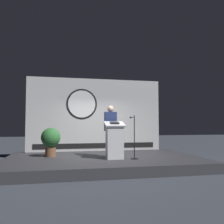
{
  "coord_description": "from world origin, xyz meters",
  "views": [
    {
      "loc": [
        -1.3,
        -7.74,
        1.4
      ],
      "look_at": [
        0.29,
        -0.11,
        1.82
      ],
      "focal_mm": 36.95,
      "sensor_mm": 36.0,
      "label": 1
    }
  ],
  "objects_px": {
    "speaker_person": "(110,130)",
    "potted_plant": "(51,139)",
    "podium": "(115,141)",
    "microphone_stand": "(134,143)"
  },
  "relations": [
    {
      "from": "podium",
      "to": "microphone_stand",
      "type": "relative_size",
      "value": 0.87
    },
    {
      "from": "speaker_person",
      "to": "potted_plant",
      "type": "xyz_separation_m",
      "value": [
        -1.99,
        0.45,
        -0.3
      ]
    },
    {
      "from": "podium",
      "to": "speaker_person",
      "type": "bearing_deg",
      "value": 94.37
    },
    {
      "from": "podium",
      "to": "microphone_stand",
      "type": "height_order",
      "value": "microphone_stand"
    },
    {
      "from": "speaker_person",
      "to": "podium",
      "type": "bearing_deg",
      "value": -85.63
    },
    {
      "from": "speaker_person",
      "to": "microphone_stand",
      "type": "xyz_separation_m",
      "value": [
        0.65,
        -0.57,
        -0.41
      ]
    },
    {
      "from": "speaker_person",
      "to": "potted_plant",
      "type": "bearing_deg",
      "value": 167.19
    },
    {
      "from": "microphone_stand",
      "to": "potted_plant",
      "type": "height_order",
      "value": "microphone_stand"
    },
    {
      "from": "speaker_person",
      "to": "potted_plant",
      "type": "relative_size",
      "value": 1.78
    },
    {
      "from": "podium",
      "to": "potted_plant",
      "type": "xyz_separation_m",
      "value": [
        -2.03,
        0.93,
        0.01
      ]
    }
  ]
}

